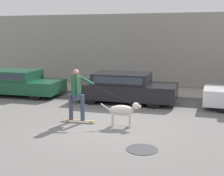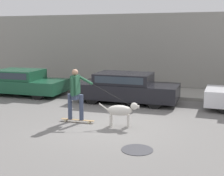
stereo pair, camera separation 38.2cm
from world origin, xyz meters
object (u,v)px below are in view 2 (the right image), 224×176
object	(u,v)px
parked_car_1	(127,88)
dog	(121,111)
skateboarder	(76,92)
parked_car_0	(22,82)

from	to	relation	value
parked_car_1	dog	distance (m)	3.54
parked_car_1	skateboarder	bearing A→B (deg)	-102.53
dog	skateboarder	bearing A→B (deg)	168.41
parked_car_1	dog	size ratio (longest dim) A/B	3.36
parked_car_0	parked_car_1	world-z (taller)	parked_car_1
parked_car_1	skateboarder	size ratio (longest dim) A/B	1.70
skateboarder	parked_car_0	bearing A→B (deg)	139.33
dog	skateboarder	size ratio (longest dim) A/B	0.51
parked_car_0	parked_car_1	size ratio (longest dim) A/B	0.98
parked_car_0	skateboarder	size ratio (longest dim) A/B	1.67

